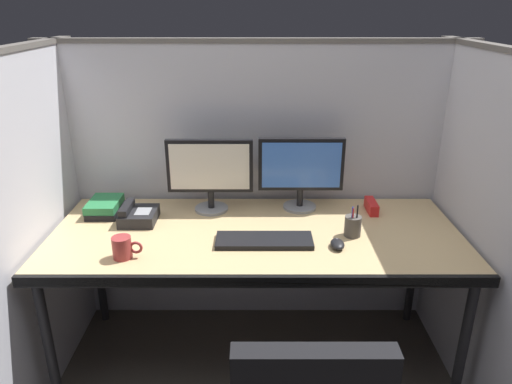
{
  "coord_description": "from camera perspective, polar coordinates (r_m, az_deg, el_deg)",
  "views": [
    {
      "loc": [
        0.0,
        -1.68,
        1.73
      ],
      "look_at": [
        0.0,
        0.35,
        0.92
      ],
      "focal_mm": 33.15,
      "sensor_mm": 36.0,
      "label": 1
    }
  ],
  "objects": [
    {
      "name": "computer_mouse",
      "position": [
        2.09,
        9.79,
        -6.22
      ],
      "size": [
        0.06,
        0.1,
        0.04
      ],
      "color": "black",
      "rests_on": "desk"
    },
    {
      "name": "pen_cup",
      "position": [
        2.2,
        11.6,
        -4.05
      ],
      "size": [
        0.08,
        0.08,
        0.16
      ],
      "color": "#4C4742",
      "rests_on": "desk"
    },
    {
      "name": "monitor_right",
      "position": [
        2.39,
        5.45,
        2.81
      ],
      "size": [
        0.43,
        0.17,
        0.37
      ],
      "color": "gray",
      "rests_on": "desk"
    },
    {
      "name": "monitor_left",
      "position": [
        2.37,
        -5.57,
        2.61
      ],
      "size": [
        0.43,
        0.17,
        0.37
      ],
      "color": "gray",
      "rests_on": "desk"
    },
    {
      "name": "cubicle_partition_rear",
      "position": [
        2.6,
        0.01,
        0.56
      ],
      "size": [
        2.21,
        0.06,
        1.57
      ],
      "color": "silver",
      "rests_on": "ground"
    },
    {
      "name": "cubicle_partition_left",
      "position": [
        2.32,
        -25.45,
        -4.36
      ],
      "size": [
        0.06,
        1.41,
        1.57
      ],
      "color": "silver",
      "rests_on": "ground"
    },
    {
      "name": "red_stapler",
      "position": [
        2.48,
        13.76,
        -1.68
      ],
      "size": [
        0.04,
        0.15,
        0.06
      ],
      "primitive_type": "cube",
      "color": "red",
      "rests_on": "desk"
    },
    {
      "name": "keyboard_main",
      "position": [
        2.11,
        1.0,
        -5.86
      ],
      "size": [
        0.43,
        0.15,
        0.02
      ],
      "primitive_type": "cube",
      "color": "black",
      "rests_on": "desk"
    },
    {
      "name": "cubicle_partition_right",
      "position": [
        2.32,
        25.46,
        -4.38
      ],
      "size": [
        0.06,
        1.41,
        1.57
      ],
      "color": "silver",
      "rests_on": "ground"
    },
    {
      "name": "coffee_mug",
      "position": [
        2.05,
        -15.78,
        -6.46
      ],
      "size": [
        0.13,
        0.08,
        0.09
      ],
      "color": "#993333",
      "rests_on": "desk"
    },
    {
      "name": "desk_phone",
      "position": [
        2.37,
        -14.09,
        -2.72
      ],
      "size": [
        0.17,
        0.19,
        0.09
      ],
      "color": "black",
      "rests_on": "desk"
    },
    {
      "name": "desk",
      "position": [
        2.22,
        -0.0,
        -6.1
      ],
      "size": [
        1.9,
        0.8,
        0.74
      ],
      "color": "tan",
      "rests_on": "ground"
    },
    {
      "name": "book_stack",
      "position": [
        2.51,
        -17.76,
        -1.7
      ],
      "size": [
        0.15,
        0.21,
        0.07
      ],
      "color": "black",
      "rests_on": "desk"
    }
  ]
}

